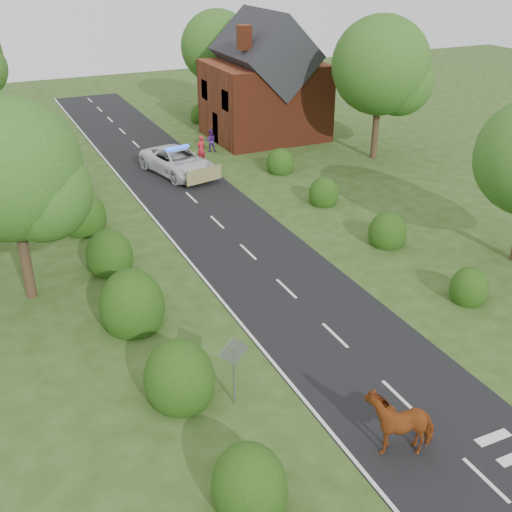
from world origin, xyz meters
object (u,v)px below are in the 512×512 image
pedestrian_red (201,149)px  pedestrian_purple (210,141)px  cow (399,423)px  road_sign (234,361)px  police_van (178,162)px

pedestrian_red → pedestrian_purple: bearing=-145.2°
cow → pedestrian_red: (4.28, 27.83, 0.12)m
road_sign → pedestrian_red: road_sign is taller
road_sign → cow: (3.61, -3.79, -0.85)m
road_sign → police_van: size_ratio=0.39×
pedestrian_red → pedestrian_purple: pedestrian_red is taller
cow → police_van: bearing=-167.0°
cow → police_van: police_van is taller
police_van → pedestrian_red: bearing=24.5°
police_van → pedestrian_red: (2.21, 1.69, 0.09)m
police_van → pedestrian_purple: police_van is taller
police_van → pedestrian_purple: 5.25m
road_sign → pedestrian_purple: 27.72m
road_sign → pedestrian_red: bearing=71.8°
police_van → pedestrian_red: size_ratio=3.52×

